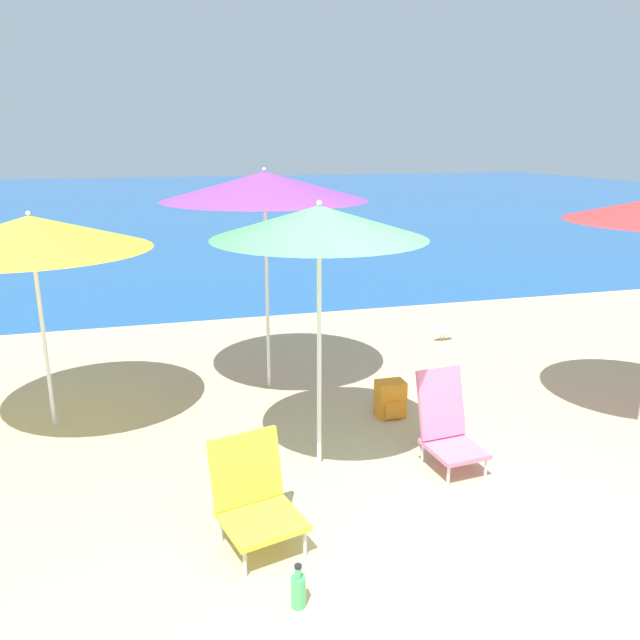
{
  "coord_description": "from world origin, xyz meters",
  "views": [
    {
      "loc": [
        -1.68,
        -3.36,
        2.56
      ],
      "look_at": [
        -0.24,
        1.89,
        1.0
      ],
      "focal_mm": 35.0,
      "sensor_mm": 36.0,
      "label": 1
    }
  ],
  "objects_px": {
    "beach_umbrella_green": "(319,223)",
    "beach_chair_pink": "(447,424)",
    "beach_umbrella_yellow": "(30,233)",
    "water_bottle": "(298,590)",
    "seagull": "(443,331)",
    "backpack_orange": "(390,399)",
    "beach_umbrella_purple": "(265,186)",
    "beach_chair_yellow": "(254,495)"
  },
  "relations": [
    {
      "from": "beach_umbrella_green",
      "to": "beach_chair_pink",
      "type": "height_order",
      "value": "beach_umbrella_green"
    },
    {
      "from": "beach_umbrella_yellow",
      "to": "water_bottle",
      "type": "xyz_separation_m",
      "value": [
        1.66,
        -2.92,
        -1.69
      ]
    },
    {
      "from": "beach_umbrella_yellow",
      "to": "seagull",
      "type": "xyz_separation_m",
      "value": [
        4.66,
        1.38,
        -1.66
      ]
    },
    {
      "from": "backpack_orange",
      "to": "water_bottle",
      "type": "distance_m",
      "value": 2.7
    },
    {
      "from": "beach_umbrella_green",
      "to": "backpack_orange",
      "type": "height_order",
      "value": "beach_umbrella_green"
    },
    {
      "from": "beach_umbrella_purple",
      "to": "beach_chair_yellow",
      "type": "bearing_deg",
      "value": -102.83
    },
    {
      "from": "beach_chair_yellow",
      "to": "seagull",
      "type": "relative_size",
      "value": 2.62
    },
    {
      "from": "beach_umbrella_purple",
      "to": "beach_chair_yellow",
      "type": "height_order",
      "value": "beach_umbrella_purple"
    },
    {
      "from": "beach_umbrella_green",
      "to": "beach_chair_pink",
      "type": "bearing_deg",
      "value": -15.81
    },
    {
      "from": "beach_chair_yellow",
      "to": "backpack_orange",
      "type": "xyz_separation_m",
      "value": [
        1.59,
        1.58,
        -0.16
      ]
    },
    {
      "from": "beach_umbrella_yellow",
      "to": "seagull",
      "type": "relative_size",
      "value": 7.6
    },
    {
      "from": "beach_umbrella_yellow",
      "to": "beach_chair_yellow",
      "type": "height_order",
      "value": "beach_umbrella_yellow"
    },
    {
      "from": "beach_umbrella_green",
      "to": "beach_chair_yellow",
      "type": "height_order",
      "value": "beach_umbrella_green"
    },
    {
      "from": "beach_chair_yellow",
      "to": "beach_chair_pink",
      "type": "bearing_deg",
      "value": 5.37
    },
    {
      "from": "beach_chair_pink",
      "to": "seagull",
      "type": "bearing_deg",
      "value": 58.42
    },
    {
      "from": "beach_umbrella_green",
      "to": "backpack_orange",
      "type": "bearing_deg",
      "value": 37.84
    },
    {
      "from": "beach_chair_pink",
      "to": "seagull",
      "type": "height_order",
      "value": "beach_chair_pink"
    },
    {
      "from": "beach_umbrella_purple",
      "to": "beach_umbrella_yellow",
      "type": "relative_size",
      "value": 1.13
    },
    {
      "from": "beach_chair_pink",
      "to": "seagull",
      "type": "distance_m",
      "value": 3.36
    },
    {
      "from": "beach_umbrella_yellow",
      "to": "beach_chair_yellow",
      "type": "bearing_deg",
      "value": -55.62
    },
    {
      "from": "beach_chair_yellow",
      "to": "seagull",
      "type": "xyz_separation_m",
      "value": [
        3.14,
        3.61,
        -0.19
      ]
    },
    {
      "from": "beach_chair_yellow",
      "to": "backpack_orange",
      "type": "bearing_deg",
      "value": 30.79
    },
    {
      "from": "beach_umbrella_green",
      "to": "seagull",
      "type": "distance_m",
      "value": 4.11
    },
    {
      "from": "beach_chair_pink",
      "to": "water_bottle",
      "type": "relative_size",
      "value": 2.84
    },
    {
      "from": "beach_chair_yellow",
      "to": "water_bottle",
      "type": "xyz_separation_m",
      "value": [
        0.13,
        -0.69,
        -0.22
      ]
    },
    {
      "from": "beach_chair_yellow",
      "to": "water_bottle",
      "type": "distance_m",
      "value": 0.74
    },
    {
      "from": "beach_chair_pink",
      "to": "backpack_orange",
      "type": "distance_m",
      "value": 1.01
    },
    {
      "from": "beach_umbrella_green",
      "to": "water_bottle",
      "type": "xyz_separation_m",
      "value": [
        -0.55,
        -1.57,
        -1.87
      ]
    },
    {
      "from": "beach_chair_pink",
      "to": "water_bottle",
      "type": "height_order",
      "value": "beach_chair_pink"
    },
    {
      "from": "beach_umbrella_green",
      "to": "beach_umbrella_yellow",
      "type": "relative_size",
      "value": 1.05
    },
    {
      "from": "beach_umbrella_yellow",
      "to": "beach_chair_pink",
      "type": "xyz_separation_m",
      "value": [
        3.21,
        -1.64,
        -1.45
      ]
    },
    {
      "from": "beach_umbrella_purple",
      "to": "beach_chair_pink",
      "type": "relative_size",
      "value": 2.97
    },
    {
      "from": "beach_umbrella_purple",
      "to": "seagull",
      "type": "distance_m",
      "value": 3.36
    },
    {
      "from": "beach_umbrella_yellow",
      "to": "beach_umbrella_green",
      "type": "bearing_deg",
      "value": -31.49
    },
    {
      "from": "beach_umbrella_purple",
      "to": "water_bottle",
      "type": "xyz_separation_m",
      "value": [
        -0.47,
        -3.34,
        -2.02
      ]
    },
    {
      "from": "backpack_orange",
      "to": "seagull",
      "type": "height_order",
      "value": "backpack_orange"
    },
    {
      "from": "beach_umbrella_green",
      "to": "seagull",
      "type": "xyz_separation_m",
      "value": [
        2.46,
        2.74,
        -1.84
      ]
    },
    {
      "from": "beach_umbrella_green",
      "to": "beach_umbrella_yellow",
      "type": "height_order",
      "value": "beach_umbrella_green"
    },
    {
      "from": "beach_chair_yellow",
      "to": "backpack_orange",
      "type": "height_order",
      "value": "beach_chair_yellow"
    },
    {
      "from": "seagull",
      "to": "beach_chair_pink",
      "type": "bearing_deg",
      "value": -115.76
    },
    {
      "from": "beach_umbrella_yellow",
      "to": "backpack_orange",
      "type": "distance_m",
      "value": 3.57
    },
    {
      "from": "beach_chair_pink",
      "to": "beach_umbrella_purple",
      "type": "bearing_deg",
      "value": 111.82
    }
  ]
}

